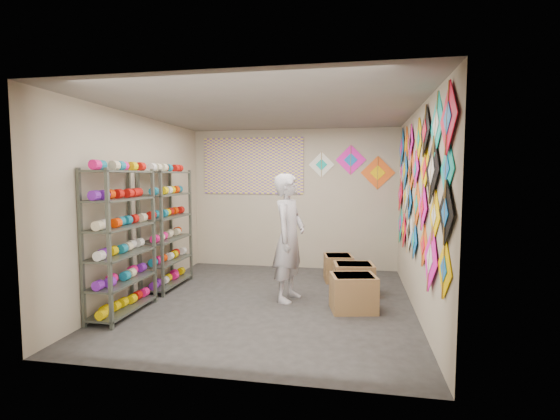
% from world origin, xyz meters
% --- Properties ---
extents(ground, '(4.50, 4.50, 0.00)m').
position_xyz_m(ground, '(0.00, 0.00, 0.00)').
color(ground, '#292724').
extents(room_walls, '(4.50, 4.50, 4.50)m').
position_xyz_m(room_walls, '(0.00, 0.00, 1.64)').
color(room_walls, tan).
rests_on(room_walls, ground).
extents(shelf_rack_front, '(0.40, 1.10, 1.90)m').
position_xyz_m(shelf_rack_front, '(-1.78, -0.85, 0.95)').
color(shelf_rack_front, '#4C5147').
rests_on(shelf_rack_front, ground).
extents(shelf_rack_back, '(0.40, 1.10, 1.90)m').
position_xyz_m(shelf_rack_back, '(-1.78, 0.45, 0.95)').
color(shelf_rack_back, '#4C5147').
rests_on(shelf_rack_back, ground).
extents(string_spools, '(0.12, 2.36, 0.12)m').
position_xyz_m(string_spools, '(-1.78, -0.20, 1.05)').
color(string_spools, '#FF1278').
rests_on(string_spools, ground).
extents(kite_wall_display, '(0.06, 4.30, 2.07)m').
position_xyz_m(kite_wall_display, '(1.98, 0.01, 1.66)').
color(kite_wall_display, '#FFC600').
rests_on(kite_wall_display, room_walls).
extents(back_wall_kites, '(1.61, 0.02, 0.84)m').
position_xyz_m(back_wall_kites, '(1.17, 2.24, 1.98)').
color(back_wall_kites, silver).
rests_on(back_wall_kites, room_walls).
extents(poster, '(2.00, 0.01, 1.10)m').
position_xyz_m(poster, '(-0.80, 2.23, 2.00)').
color(poster, '#6C479A').
rests_on(poster, room_walls).
extents(shopkeeper, '(0.86, 0.73, 1.83)m').
position_xyz_m(shopkeeper, '(0.26, 0.14, 0.92)').
color(shopkeeper, '#BFB4AD').
rests_on(shopkeeper, ground).
extents(carton_a, '(0.67, 0.59, 0.48)m').
position_xyz_m(carton_a, '(1.19, -0.17, 0.24)').
color(carton_a, olive).
rests_on(carton_a, ground).
extents(carton_b, '(0.64, 0.55, 0.48)m').
position_xyz_m(carton_b, '(1.19, 0.57, 0.24)').
color(carton_b, olive).
rests_on(carton_b, ground).
extents(carton_c, '(0.54, 0.58, 0.44)m').
position_xyz_m(carton_c, '(0.92, 1.37, 0.22)').
color(carton_c, olive).
rests_on(carton_c, ground).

